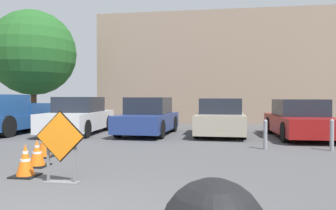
% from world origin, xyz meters
% --- Properties ---
extents(ground_plane, '(96.00, 96.00, 0.00)m').
position_xyz_m(ground_plane, '(0.00, 10.00, 0.00)').
color(ground_plane, '#4C4C4F').
extents(road_closed_sign, '(0.91, 0.20, 1.29)m').
position_xyz_m(road_closed_sign, '(-0.53, 2.07, 0.70)').
color(road_closed_sign, black).
rests_on(road_closed_sign, ground_plane).
extents(traffic_cone_nearest, '(0.46, 0.46, 0.63)m').
position_xyz_m(traffic_cone_nearest, '(-1.44, 2.43, 0.31)').
color(traffic_cone_nearest, black).
rests_on(traffic_cone_nearest, ground_plane).
extents(traffic_cone_second, '(0.47, 0.47, 0.60)m').
position_xyz_m(traffic_cone_second, '(-1.73, 3.33, 0.29)').
color(traffic_cone_second, black).
rests_on(traffic_cone_second, ground_plane).
extents(traffic_cone_third, '(0.42, 0.42, 0.80)m').
position_xyz_m(traffic_cone_third, '(-2.16, 4.37, 0.39)').
color(traffic_cone_third, black).
rests_on(traffic_cone_third, ground_plane).
extents(traffic_cone_fourth, '(0.41, 0.41, 0.72)m').
position_xyz_m(traffic_cone_fourth, '(-2.49, 5.33, 0.35)').
color(traffic_cone_fourth, black).
rests_on(traffic_cone_fourth, ground_plane).
extents(pickup_truck, '(2.09, 5.43, 1.63)m').
position_xyz_m(pickup_truck, '(-6.51, 9.21, 0.74)').
color(pickup_truck, navy).
rests_on(pickup_truck, ground_plane).
extents(parked_car_nearest, '(2.00, 4.48, 1.53)m').
position_xyz_m(parked_car_nearest, '(-3.57, 9.60, 0.71)').
color(parked_car_nearest, silver).
rests_on(parked_car_nearest, ground_plane).
extents(parked_car_second, '(2.02, 4.16, 1.52)m').
position_xyz_m(parked_car_second, '(-0.64, 9.77, 0.69)').
color(parked_car_second, navy).
rests_on(parked_car_second, ground_plane).
extents(parked_car_third, '(1.98, 4.28, 1.47)m').
position_xyz_m(parked_car_third, '(2.29, 10.09, 0.67)').
color(parked_car_third, '#A39984').
rests_on(parked_car_third, ground_plane).
extents(parked_car_fourth, '(2.04, 4.49, 1.44)m').
position_xyz_m(parked_car_fourth, '(5.22, 9.56, 0.67)').
color(parked_car_fourth, maroon).
rests_on(parked_car_fourth, ground_plane).
extents(bollard_nearest, '(0.12, 0.12, 0.87)m').
position_xyz_m(bollard_nearest, '(3.56, 6.53, 0.46)').
color(bollard_nearest, gray).
rests_on(bollard_nearest, ground_plane).
extents(bollard_second, '(0.12, 0.12, 0.90)m').
position_xyz_m(bollard_second, '(5.39, 6.53, 0.48)').
color(bollard_second, gray).
rests_on(bollard_second, ground_plane).
extents(building_facade_backdrop, '(17.31, 5.00, 6.54)m').
position_xyz_m(building_facade_backdrop, '(3.57, 18.10, 3.27)').
color(building_facade_backdrop, gray).
rests_on(building_facade_backdrop, ground_plane).
extents(street_tree_behind_lot, '(4.74, 4.74, 6.39)m').
position_xyz_m(street_tree_behind_lot, '(-8.11, 13.74, 4.01)').
color(street_tree_behind_lot, '#513823').
rests_on(street_tree_behind_lot, ground_plane).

